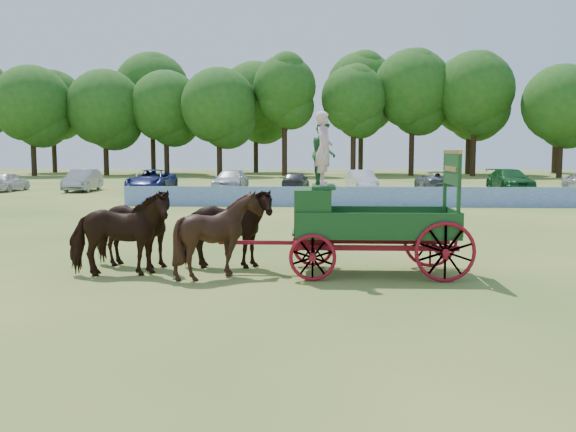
# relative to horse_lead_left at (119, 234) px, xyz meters

# --- Properties ---
(ground) EXTENTS (160.00, 160.00, 0.00)m
(ground) POSITION_rel_horse_lead_left_xyz_m (8.39, 0.97, -1.01)
(ground) COLOR #A89D4C
(ground) RESTS_ON ground
(horse_lead_left) EXTENTS (2.54, 1.45, 2.03)m
(horse_lead_left) POSITION_rel_horse_lead_left_xyz_m (0.00, 0.00, 0.00)
(horse_lead_left) COLOR black
(horse_lead_left) RESTS_ON ground
(horse_lead_right) EXTENTS (2.59, 1.63, 2.03)m
(horse_lead_right) POSITION_rel_horse_lead_left_xyz_m (0.00, 1.10, 0.00)
(horse_lead_right) COLOR black
(horse_lead_right) RESTS_ON ground
(horse_wheel_left) EXTENTS (2.02, 1.84, 2.03)m
(horse_wheel_left) POSITION_rel_horse_lead_left_xyz_m (2.40, 0.00, 0.00)
(horse_wheel_left) COLOR black
(horse_wheel_left) RESTS_ON ground
(horse_wheel_right) EXTENTS (2.44, 1.18, 2.03)m
(horse_wheel_right) POSITION_rel_horse_lead_left_xyz_m (2.40, 1.10, 0.00)
(horse_wheel_right) COLOR black
(horse_wheel_right) RESTS_ON ground
(farm_dray) EXTENTS (6.00, 2.00, 3.89)m
(farm_dray) POSITION_rel_horse_lead_left_xyz_m (5.35, 0.56, 0.66)
(farm_dray) COLOR maroon
(farm_dray) RESTS_ON ground
(sponsor_banner) EXTENTS (26.00, 0.08, 1.05)m
(sponsor_banner) POSITION_rel_horse_lead_left_xyz_m (7.39, 18.97, -0.49)
(sponsor_banner) COLOR #203EAF
(sponsor_banner) RESTS_ON ground
(parked_cars) EXTENTS (43.13, 7.66, 1.59)m
(parked_cars) POSITION_rel_horse_lead_left_xyz_m (3.63, 31.21, -0.26)
(parked_cars) COLOR silver
(parked_cars) RESTS_ON ground
(treeline) EXTENTS (88.77, 23.20, 15.14)m
(treeline) POSITION_rel_horse_lead_left_xyz_m (3.21, 61.55, 8.08)
(treeline) COLOR #382314
(treeline) RESTS_ON ground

